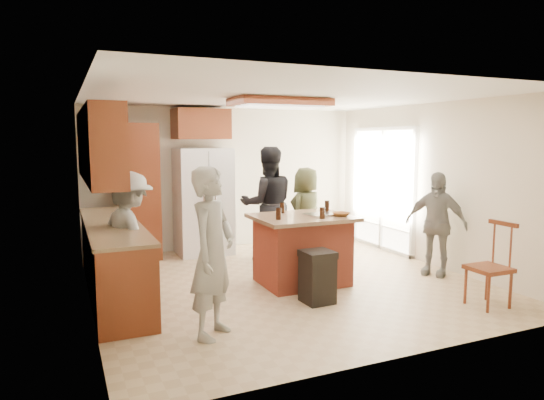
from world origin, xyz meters
name	(u,v)px	position (x,y,z in m)	size (l,w,h in m)	color
room_shell	(447,193)	(4.37, 1.64, 0.87)	(8.00, 5.20, 5.00)	tan
person_front_left	(213,253)	(-1.43, -1.35, 0.84)	(0.62, 0.45, 1.69)	gray
person_behind_left	(268,204)	(0.26, 1.21, 0.92)	(0.89, 0.55, 1.83)	black
person_behind_right	(306,213)	(0.90, 1.13, 0.75)	(0.73, 0.48, 1.50)	#363921
person_side_right	(436,224)	(2.14, -0.50, 0.74)	(0.87, 0.45, 1.49)	gray
person_counter	(130,237)	(-2.03, 0.09, 0.79)	(1.02, 0.47, 1.57)	gray
left_cabinetry	(108,220)	(-2.24, 0.40, 0.96)	(0.64, 3.00, 2.30)	maroon
back_wall_units	(155,174)	(-1.33, 2.20, 1.38)	(1.80, 0.60, 2.45)	maroon
refrigerator	(203,201)	(-0.55, 2.12, 0.90)	(0.90, 0.76, 1.80)	white
kitchen_island	(302,249)	(0.19, -0.12, 0.47)	(1.28, 1.03, 0.93)	#AD412C
island_items	(320,213)	(0.42, -0.20, 0.97)	(1.04, 0.73, 0.15)	silver
trash_bin	(317,276)	(0.00, -0.89, 0.32)	(0.37, 0.37, 0.63)	black
spindle_chair	(490,268)	(1.78, -1.80, 0.45)	(0.42, 0.42, 0.99)	maroon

